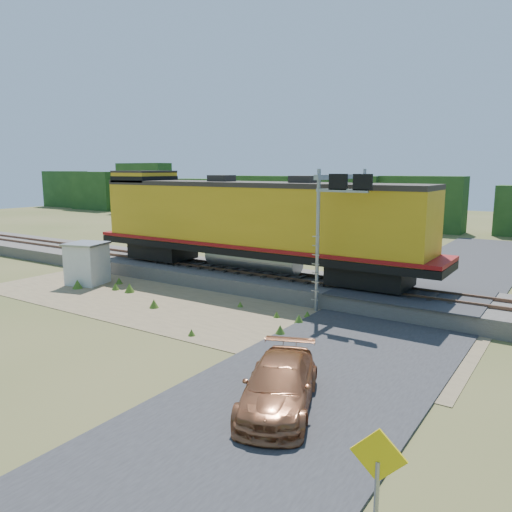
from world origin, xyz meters
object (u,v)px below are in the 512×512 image
Objects in this scene: shed at (87,263)px; locomotive at (248,221)px; car at (279,385)px; road_sign at (377,485)px; signal_gantry at (344,203)px.

locomotive is at bearing 17.11° from shed.
locomotive reaches higher than car.
road_sign reaches higher than shed.
shed is 0.38× the size of signal_gantry.
road_sign is 0.57× the size of car.
signal_gantry is 12.75m from car.
car is at bearing -52.29° from locomotive.
shed is 24.62m from road_sign.
road_sign is (13.81, -16.46, -2.07)m from locomotive.
locomotive reaches higher than shed.
road_sign is 6.21m from car.
shed is 15.38m from signal_gantry.
car is at bearing -74.43° from signal_gantry.
signal_gantry is at bearing 115.68° from road_sign.
signal_gantry is at bearing 2.03° from shed.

